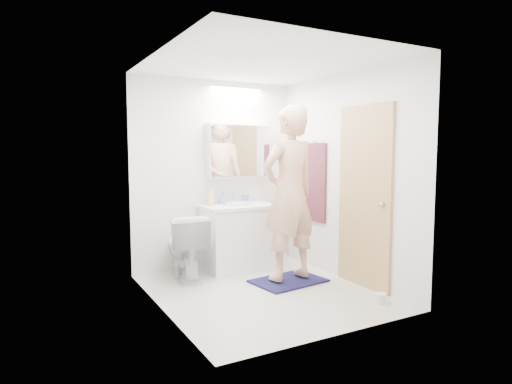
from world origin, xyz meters
TOP-DOWN VIEW (x-y plane):
  - floor at (0.00, 0.00)m, footprint 2.50×2.50m
  - ceiling at (0.00, 0.00)m, footprint 2.50×2.50m
  - wall_back at (0.00, 1.25)m, footprint 2.50×0.00m
  - wall_front at (0.00, -1.25)m, footprint 2.50×0.00m
  - wall_left at (-1.10, 0.00)m, footprint 0.00×2.50m
  - wall_right at (1.10, 0.00)m, footprint 0.00×2.50m
  - vanity_cabinet at (0.21, 0.96)m, footprint 0.90×0.55m
  - countertop at (0.21, 0.96)m, footprint 0.95×0.58m
  - sink_basin at (0.21, 0.99)m, footprint 0.36×0.36m
  - faucet at (0.21, 1.19)m, footprint 0.02×0.02m
  - medicine_cabinet at (0.30, 1.18)m, footprint 0.88×0.14m
  - mirror_panel at (0.30, 1.10)m, footprint 0.84×0.01m
  - toilet at (-0.57, 0.85)m, footprint 0.51×0.80m
  - bath_rug at (0.43, 0.16)m, footprint 0.86×0.64m
  - person at (0.43, 0.16)m, footprint 0.77×0.55m
  - door at (1.08, -0.35)m, footprint 0.04×0.80m
  - door_knob at (1.04, -0.65)m, footprint 0.06×0.06m
  - towel at (1.08, 0.55)m, footprint 0.02×0.42m
  - towel_hook at (1.07, 0.55)m, footprint 0.07×0.02m
  - soap_bottle_a at (-0.13, 1.11)m, footprint 0.09×0.09m
  - soap_bottle_b at (0.06, 1.15)m, footprint 0.11×0.11m
  - toothbrush_cup at (0.38, 1.12)m, footprint 0.11×0.11m
  - toilet_paper_roll at (0.84, -0.86)m, footprint 0.11×0.11m

SIDE VIEW (x-z plane):
  - floor at x=0.00m, z-range 0.00..0.00m
  - bath_rug at x=0.43m, z-range 0.00..0.02m
  - toilet_paper_roll at x=0.84m, z-range 0.00..0.10m
  - toilet at x=-0.57m, z-range 0.00..0.77m
  - vanity_cabinet at x=0.21m, z-range 0.00..0.78m
  - countertop at x=0.21m, z-range 0.78..0.82m
  - sink_basin at x=0.21m, z-range 0.82..0.85m
  - toothbrush_cup at x=0.38m, z-range 0.82..0.92m
  - faucet at x=0.21m, z-range 0.82..0.98m
  - soap_bottle_b at x=0.06m, z-range 0.82..0.99m
  - soap_bottle_a at x=-0.13m, z-range 0.82..1.05m
  - door_knob at x=1.04m, z-range 0.92..0.98m
  - door at x=1.08m, z-range 0.00..2.00m
  - person at x=0.43m, z-range 0.05..2.01m
  - towel at x=1.08m, z-range 0.60..1.60m
  - wall_back at x=0.00m, z-range -0.05..2.45m
  - wall_front at x=0.00m, z-range -0.05..2.45m
  - wall_left at x=-1.10m, z-range -0.05..2.45m
  - wall_right at x=1.10m, z-range -0.05..2.45m
  - medicine_cabinet at x=0.30m, z-range 1.15..1.85m
  - mirror_panel at x=0.30m, z-range 1.17..1.83m
  - towel_hook at x=1.07m, z-range 1.61..1.63m
  - ceiling at x=0.00m, z-range 2.40..2.40m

